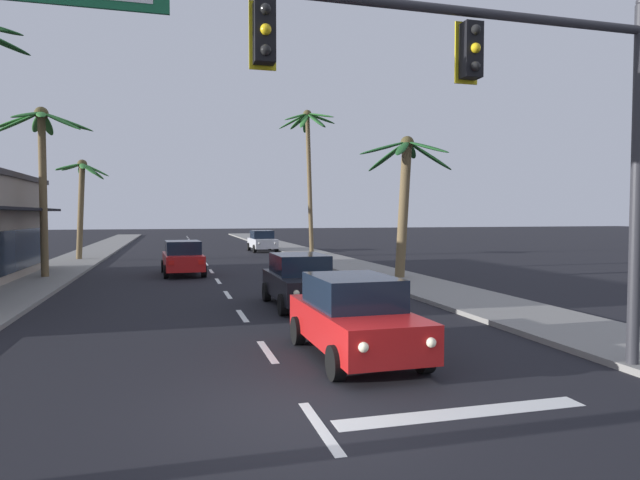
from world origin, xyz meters
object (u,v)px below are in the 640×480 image
Objects in this scene: traffic_signal_mast at (475,91)px; sedan_third_in_queue at (300,280)px; palm_left_third at (43,149)px; sedan_lead_at_stop_bar at (354,316)px; palm_right_second at (405,183)px; palm_left_farthest at (81,187)px; sedan_parked_nearest_kerb at (262,241)px; sedan_oncoming_far at (183,258)px; palm_right_third at (309,146)px.

traffic_signal_mast is 9.77m from sedan_third_in_queue.
palm_left_third is at bearing 133.25° from sedan_third_in_queue.
palm_right_second is (6.50, 12.16, 3.53)m from sedan_lead_at_stop_bar.
sedan_third_in_queue is at bearing -65.23° from palm_left_farthest.
palm_left_farthest reaches higher than sedan_parked_nearest_kerb.
sedan_parked_nearest_kerb is (3.39, 33.12, 0.00)m from sedan_lead_at_stop_bar.
palm_left_farthest is (-9.50, 20.59, 3.85)m from sedan_third_in_queue.
sedan_lead_at_stop_bar and sedan_parked_nearest_kerb have the same top height.
palm_left_third is 1.21× the size of palm_left_farthest.
palm_left_farthest is (0.05, 10.44, -1.21)m from palm_left_third.
sedan_third_in_queue is (0.34, 6.43, 0.00)m from sedan_lead_at_stop_bar.
sedan_oncoming_far is (-4.49, 19.30, -4.20)m from traffic_signal_mast.
traffic_signal_mast is at bearing -109.54° from palm_right_second.
traffic_signal_mast reaches higher than sedan_parked_nearest_kerb.
sedan_lead_at_stop_bar is at bearing -79.55° from sedan_oncoming_far.
sedan_lead_at_stop_bar is at bearing -93.04° from sedan_third_in_queue.
palm_left_farthest is 1.00× the size of palm_right_second.
palm_right_second is 0.63× the size of palm_right_third.
sedan_parked_nearest_kerb is 14.48m from palm_left_farthest.
palm_left_farthest is at bearing 89.72° from palm_left_third.
palm_left_third is 16.40m from palm_right_second.
traffic_signal_mast reaches higher than sedan_lead_at_stop_bar.
sedan_parked_nearest_kerb is 0.69× the size of palm_right_second.
sedan_lead_at_stop_bar is at bearing -71.27° from palm_left_farthest.
traffic_signal_mast is at bearing -76.91° from sedan_oncoming_far.
palm_right_second is (3.12, -20.95, 3.53)m from sedan_parked_nearest_kerb.
sedan_oncoming_far is (-3.47, 10.53, 0.00)m from sedan_third_in_queue.
palm_left_third reaches higher than sedan_parked_nearest_kerb.
palm_right_second is at bearing 42.96° from sedan_third_in_queue.
palm_right_second reaches higher than sedan_third_in_queue.
sedan_lead_at_stop_bar is at bearing -118.13° from palm_right_second.
sedan_lead_at_stop_bar is 0.69× the size of palm_right_second.
traffic_signal_mast is 5.00m from sedan_lead_at_stop_bar.
palm_left_third is at bearing 164.30° from palm_right_second.
sedan_oncoming_far is at bearing 3.56° from palm_left_third.
sedan_parked_nearest_kerb is 9.56m from palm_right_third.
traffic_signal_mast is 20.25m from sedan_oncoming_far.
sedan_lead_at_stop_bar is 0.57× the size of palm_left_third.
palm_right_second is (9.63, -4.80, 3.53)m from sedan_oncoming_far.
palm_left_farthest is (-6.03, 10.06, 3.85)m from sedan_oncoming_far.
traffic_signal_mast reaches higher than sedan_oncoming_far.
palm_right_second is at bearing -86.89° from palm_right_third.
sedan_third_in_queue is 22.28m from palm_right_third.
sedan_third_in_queue and sedan_oncoming_far have the same top height.
sedan_lead_at_stop_bar is 19.63m from palm_left_third.
palm_left_third is 18.24m from palm_right_third.
sedan_oncoming_far is 0.58× the size of palm_left_third.
palm_left_third reaches higher than sedan_third_in_queue.
traffic_signal_mast is 35.76m from sedan_parked_nearest_kerb.
palm_right_third is (5.36, 20.49, 6.90)m from sedan_third_in_queue.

